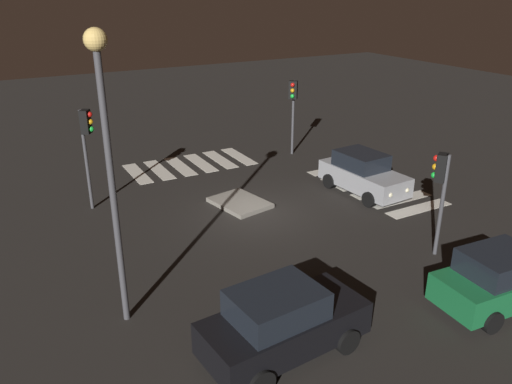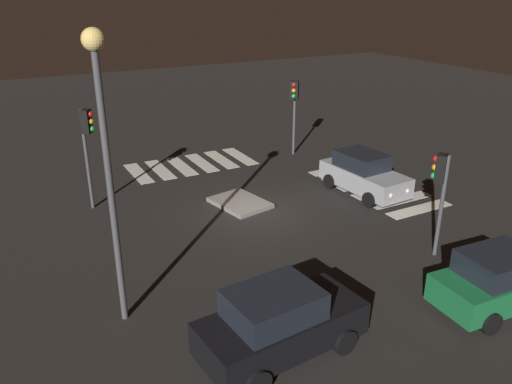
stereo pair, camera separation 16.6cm
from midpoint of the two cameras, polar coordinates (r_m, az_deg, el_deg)
ground_plane at (r=21.34m, az=0.22°, el=-2.49°), size 80.00×80.00×0.00m
traffic_island at (r=22.23m, az=-1.58°, el=-1.20°), size 2.77×2.28×0.18m
car_silver at (r=23.71m, az=12.08°, el=1.97°), size 4.38×2.24×1.86m
car_green at (r=16.78m, az=25.79°, el=-8.80°), size 2.18×4.27×1.82m
car_black at (r=13.41m, az=3.01°, el=-14.28°), size 2.36×4.53×1.92m
traffic_light_north at (r=21.93m, az=-18.06°, el=6.08°), size 0.54×0.53×4.26m
traffic_light_east at (r=28.10m, az=4.45°, el=10.23°), size 0.53×0.54×4.11m
traffic_light_south at (r=18.29m, az=20.06°, el=1.27°), size 0.53×0.54×3.69m
street_lamp at (r=13.29m, az=-16.17°, el=6.06°), size 0.56×0.56×7.99m
crosswalk_near at (r=24.77m, az=13.23°, el=0.52°), size 6.45×3.20×0.02m
crosswalk_side at (r=27.41m, az=-7.00°, el=3.06°), size 3.20×6.45×0.02m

